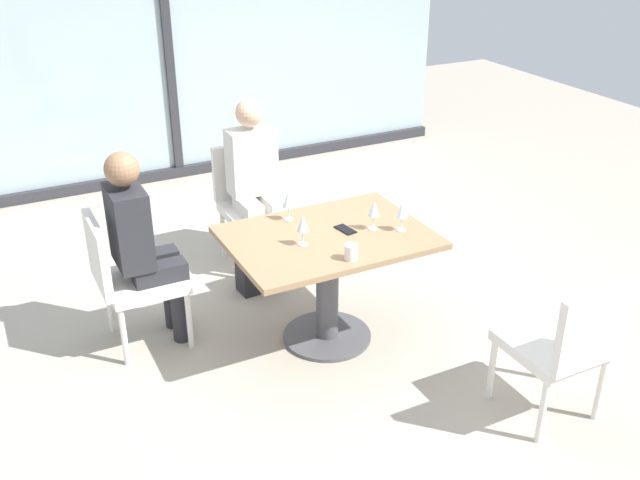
# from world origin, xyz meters

# --- Properties ---
(ground_plane) EXTENTS (12.00, 12.00, 0.00)m
(ground_plane) POSITION_xyz_m (0.00, 0.00, 0.00)
(ground_plane) COLOR #A89E8E
(window_wall_backdrop) EXTENTS (5.76, 0.10, 2.70)m
(window_wall_backdrop) POSITION_xyz_m (0.00, 3.20, 1.21)
(window_wall_backdrop) COLOR #A3B7BC
(window_wall_backdrop) RESTS_ON ground_plane
(dining_table_main) EXTENTS (1.19, 0.87, 0.73)m
(dining_table_main) POSITION_xyz_m (0.00, 0.00, 0.54)
(dining_table_main) COLOR #997551
(dining_table_main) RESTS_ON ground_plane
(chair_near_window) EXTENTS (0.46, 0.51, 0.87)m
(chair_near_window) POSITION_xyz_m (0.00, 1.24, 0.50)
(chair_near_window) COLOR silver
(chair_near_window) RESTS_ON ground_plane
(chair_far_left) EXTENTS (0.50, 0.46, 0.87)m
(chair_far_left) POSITION_xyz_m (-1.10, 0.49, 0.50)
(chair_far_left) COLOR silver
(chair_far_left) RESTS_ON ground_plane
(chair_front_right) EXTENTS (0.46, 0.50, 0.87)m
(chair_front_right) POSITION_xyz_m (0.74, -1.24, 0.50)
(chair_front_right) COLOR silver
(chair_front_right) RESTS_ON ground_plane
(person_near_window) EXTENTS (0.34, 0.39, 1.26)m
(person_near_window) POSITION_xyz_m (-0.00, 1.13, 0.70)
(person_near_window) COLOR silver
(person_near_window) RESTS_ON ground_plane
(person_far_left) EXTENTS (0.39, 0.34, 1.26)m
(person_far_left) POSITION_xyz_m (-0.99, 0.49, 0.70)
(person_far_left) COLOR #28282D
(person_far_left) RESTS_ON ground_plane
(wine_glass_0) EXTENTS (0.07, 0.07, 0.18)m
(wine_glass_0) POSITION_xyz_m (-0.12, 0.30, 0.86)
(wine_glass_0) COLOR silver
(wine_glass_0) RESTS_ON dining_table_main
(wine_glass_1) EXTENTS (0.07, 0.07, 0.18)m
(wine_glass_1) POSITION_xyz_m (-0.19, -0.05, 0.86)
(wine_glass_1) COLOR silver
(wine_glass_1) RESTS_ON dining_table_main
(wine_glass_2) EXTENTS (0.07, 0.07, 0.18)m
(wine_glass_2) POSITION_xyz_m (0.28, -0.06, 0.86)
(wine_glass_2) COLOR silver
(wine_glass_2) RESTS_ON dining_table_main
(wine_glass_3) EXTENTS (0.07, 0.07, 0.18)m
(wine_glass_3) POSITION_xyz_m (0.42, -0.15, 0.86)
(wine_glass_3) COLOR silver
(wine_glass_3) RESTS_ON dining_table_main
(coffee_cup) EXTENTS (0.08, 0.08, 0.09)m
(coffee_cup) POSITION_xyz_m (-0.03, -0.34, 0.78)
(coffee_cup) COLOR white
(coffee_cup) RESTS_ON dining_table_main
(cell_phone_on_table) EXTENTS (0.09, 0.15, 0.01)m
(cell_phone_on_table) POSITION_xyz_m (0.12, 0.01, 0.73)
(cell_phone_on_table) COLOR black
(cell_phone_on_table) RESTS_ON dining_table_main
(handbag_0) EXTENTS (0.31, 0.18, 0.28)m
(handbag_0) POSITION_xyz_m (-0.15, 0.77, 0.14)
(handbag_0) COLOR #232328
(handbag_0) RESTS_ON ground_plane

